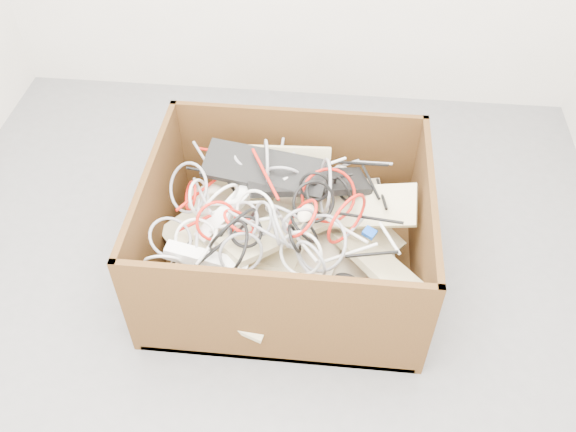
# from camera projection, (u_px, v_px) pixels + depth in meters

# --- Properties ---
(ground) EXTENTS (3.00, 3.00, 0.00)m
(ground) POSITION_uv_depth(u_px,v_px,m) (255.00, 307.00, 2.47)
(ground) COLOR #59595B
(ground) RESTS_ON ground
(room_shell) EXTENTS (3.04, 3.04, 2.50)m
(room_shell) POSITION_uv_depth(u_px,v_px,m) (236.00, 19.00, 1.57)
(room_shell) COLOR silver
(room_shell) RESTS_ON ground
(cardboard_box) EXTENTS (1.07, 0.90, 0.51)m
(cardboard_box) POSITION_uv_depth(u_px,v_px,m) (284.00, 247.00, 2.51)
(cardboard_box) COLOR #3A210E
(cardboard_box) RESTS_ON ground
(keyboard_pile) EXTENTS (1.08, 0.84, 0.37)m
(keyboard_pile) POSITION_uv_depth(u_px,v_px,m) (292.00, 216.00, 2.43)
(keyboard_pile) COLOR #C7B68C
(keyboard_pile) RESTS_ON cardboard_box
(mice_scatter) EXTENTS (0.66, 0.61, 0.22)m
(mice_scatter) POSITION_uv_depth(u_px,v_px,m) (273.00, 213.00, 2.35)
(mice_scatter) COLOR beige
(mice_scatter) RESTS_ON keyboard_pile
(power_strip_left) EXTENTS (0.21, 0.28, 0.12)m
(power_strip_left) POSITION_uv_depth(u_px,v_px,m) (227.00, 212.00, 2.36)
(power_strip_left) COLOR white
(power_strip_left) RESTS_ON keyboard_pile
(power_strip_right) EXTENTS (0.31, 0.09, 0.10)m
(power_strip_right) POSITION_uv_depth(u_px,v_px,m) (206.00, 259.00, 2.20)
(power_strip_right) COLOR white
(power_strip_right) RESTS_ON keyboard_pile
(vga_plug) EXTENTS (0.06, 0.06, 0.03)m
(vga_plug) POSITION_uv_depth(u_px,v_px,m) (369.00, 233.00, 2.28)
(vga_plug) COLOR #0C3FB9
(vga_plug) RESTS_ON keyboard_pile
(cable_tangle) EXTENTS (0.94, 0.76, 0.39)m
(cable_tangle) POSITION_uv_depth(u_px,v_px,m) (264.00, 216.00, 2.26)
(cable_tangle) COLOR red
(cable_tangle) RESTS_ON keyboard_pile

